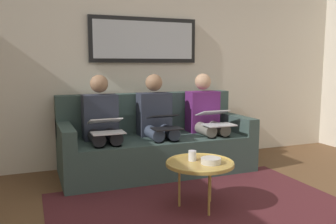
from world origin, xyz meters
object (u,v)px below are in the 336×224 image
object	(u,v)px
coffee_table	(200,164)
person_right	(102,124)
laptop_black	(164,122)
cup	(192,156)
laptop_white	(106,126)
couch	(155,144)
person_middle	(157,120)
laptop_silver	(216,118)
person_left	(206,117)
framed_mirror	(144,40)
bowl	(211,161)

from	to	relation	value
coffee_table	person_right	xyz separation A→B (m)	(0.62, -1.15, 0.21)
coffee_table	laptop_black	bearing A→B (deg)	-91.20
cup	laptop_white	distance (m)	1.03
couch	person_middle	distance (m)	0.31
laptop_silver	person_middle	bearing A→B (deg)	-19.99
person_left	laptop_white	size ratio (longest dim) A/B	3.41
couch	framed_mirror	world-z (taller)	framed_mirror
coffee_table	laptop_white	world-z (taller)	laptop_white
cup	person_right	distance (m)	1.23
coffee_table	cup	size ratio (longest dim) A/B	6.59
couch	laptop_black	xyz separation A→B (m)	(0.00, 0.31, 0.32)
cup	person_middle	distance (m)	1.09
bowl	laptop_black	size ratio (longest dim) A/B	0.48
framed_mirror	person_left	world-z (taller)	framed_mirror
coffee_table	laptop_silver	distance (m)	1.15
person_left	couch	bearing A→B (deg)	-6.13
framed_mirror	cup	xyz separation A→B (m)	(0.06, 1.54, -1.09)
person_left	person_middle	distance (m)	0.64
couch	laptop_black	world-z (taller)	couch
person_right	laptop_silver	bearing A→B (deg)	169.69
framed_mirror	cup	world-z (taller)	framed_mirror
laptop_black	laptop_silver	bearing A→B (deg)	-179.04
laptop_black	laptop_white	bearing A→B (deg)	0.11
bowl	person_right	xyz separation A→B (m)	(0.69, -1.22, 0.17)
coffee_table	laptop_silver	world-z (taller)	laptop_silver
couch	laptop_black	distance (m)	0.45
cup	laptop_silver	xyz separation A→B (m)	(-0.70, -0.85, 0.18)
framed_mirror	laptop_silver	world-z (taller)	framed_mirror
coffee_table	laptop_black	size ratio (longest dim) A/B	1.67
couch	coffee_table	size ratio (longest dim) A/B	3.71
person_left	laptop_silver	distance (m)	0.23
person_left	person_middle	size ratio (longest dim) A/B	1.00
laptop_white	person_right	bearing A→B (deg)	-90.00
person_left	laptop_silver	bearing A→B (deg)	90.00
laptop_black	person_middle	bearing A→B (deg)	-90.00
coffee_table	cup	xyz separation A→B (m)	(0.04, -0.07, 0.06)
couch	cup	world-z (taller)	couch
laptop_black	person_right	xyz separation A→B (m)	(0.64, -0.24, -0.02)
couch	laptop_silver	size ratio (longest dim) A/B	5.62
laptop_silver	person_right	bearing A→B (deg)	-10.31
laptop_silver	laptop_white	world-z (taller)	laptop_silver
couch	person_right	distance (m)	0.71
laptop_black	person_right	bearing A→B (deg)	-20.83
framed_mirror	bowl	world-z (taller)	framed_mirror
bowl	person_middle	size ratio (longest dim) A/B	0.15
bowl	person_middle	world-z (taller)	person_middle
person_left	laptop_white	distance (m)	1.30
framed_mirror	couch	bearing A→B (deg)	90.00
laptop_silver	laptop_black	bearing A→B (deg)	0.96
framed_mirror	laptop_black	bearing A→B (deg)	90.00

